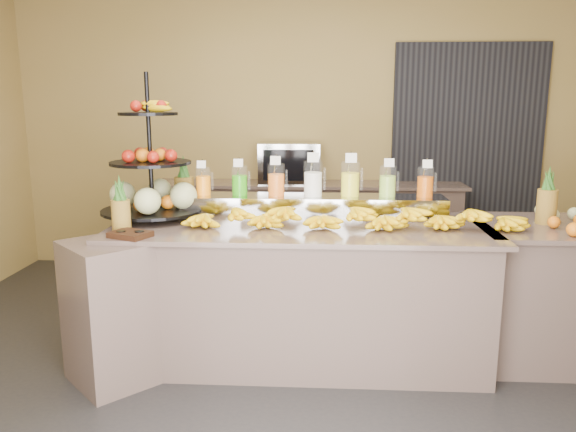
# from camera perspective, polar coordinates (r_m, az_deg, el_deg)

# --- Properties ---
(ground) EXTENTS (6.00, 6.00, 0.00)m
(ground) POSITION_cam_1_polar(r_m,az_deg,el_deg) (3.76, 1.08, -15.91)
(ground) COLOR black
(ground) RESTS_ON ground
(room_envelope) EXTENTS (6.04, 5.02, 2.82)m
(room_envelope) POSITION_cam_1_polar(r_m,az_deg,el_deg) (4.12, 4.31, 13.51)
(room_envelope) COLOR olive
(room_envelope) RESTS_ON ground
(buffet_counter) EXTENTS (2.75, 1.25, 0.93)m
(buffet_counter) POSITION_cam_1_polar(r_m,az_deg,el_deg) (3.82, -0.48, -7.85)
(buffet_counter) COLOR gray
(buffet_counter) RESTS_ON ground
(right_counter) EXTENTS (1.08, 0.88, 0.93)m
(right_counter) POSITION_cam_1_polar(r_m,az_deg,el_deg) (4.25, 25.12, -6.94)
(right_counter) COLOR gray
(right_counter) RESTS_ON ground
(back_ledge) EXTENTS (3.10, 0.55, 0.93)m
(back_ledge) POSITION_cam_1_polar(r_m,az_deg,el_deg) (5.73, 2.00, -1.19)
(back_ledge) COLOR gray
(back_ledge) RESTS_ON ground
(pitcher_tray) EXTENTS (1.85, 0.30, 0.15)m
(pitcher_tray) POSITION_cam_1_polar(r_m,az_deg,el_deg) (3.98, 2.53, 0.99)
(pitcher_tray) COLOR gray
(pitcher_tray) RESTS_ON buffet_counter
(juice_pitcher_orange_a) EXTENTS (0.11, 0.11, 0.26)m
(juice_pitcher_orange_a) POSITION_cam_1_polar(r_m,az_deg,el_deg) (4.04, -8.60, 3.37)
(juice_pitcher_orange_a) COLOR silver
(juice_pitcher_orange_a) RESTS_ON pitcher_tray
(juice_pitcher_green) EXTENTS (0.11, 0.12, 0.27)m
(juice_pitcher_green) POSITION_cam_1_polar(r_m,az_deg,el_deg) (3.99, -4.94, 3.43)
(juice_pitcher_green) COLOR silver
(juice_pitcher_green) RESTS_ON pitcher_tray
(juice_pitcher_orange_b) EXTENTS (0.12, 0.13, 0.30)m
(juice_pitcher_orange_b) POSITION_cam_1_polar(r_m,az_deg,el_deg) (3.96, -1.21, 3.52)
(juice_pitcher_orange_b) COLOR silver
(juice_pitcher_orange_b) RESTS_ON pitcher_tray
(juice_pitcher_milk) EXTENTS (0.13, 0.14, 0.32)m
(juice_pitcher_milk) POSITION_cam_1_polar(r_m,az_deg,el_deg) (3.95, 2.56, 3.61)
(juice_pitcher_milk) COLOR silver
(juice_pitcher_milk) RESTS_ON pitcher_tray
(juice_pitcher_lemon) EXTENTS (0.13, 0.14, 0.32)m
(juice_pitcher_lemon) POSITION_cam_1_polar(r_m,az_deg,el_deg) (3.96, 6.33, 3.55)
(juice_pitcher_lemon) COLOR silver
(juice_pitcher_lemon) RESTS_ON pitcher_tray
(juice_pitcher_lime) EXTENTS (0.12, 0.12, 0.28)m
(juice_pitcher_lime) POSITION_cam_1_polar(r_m,az_deg,el_deg) (3.98, 10.08, 3.31)
(juice_pitcher_lime) COLOR silver
(juice_pitcher_lime) RESTS_ON pitcher_tray
(juice_pitcher_orange_c) EXTENTS (0.11, 0.12, 0.28)m
(juice_pitcher_orange_c) POSITION_cam_1_polar(r_m,az_deg,el_deg) (4.02, 13.76, 3.20)
(juice_pitcher_orange_c) COLOR silver
(juice_pitcher_orange_c) RESTS_ON pitcher_tray
(banana_heap) EXTENTS (2.18, 0.20, 0.18)m
(banana_heap) POSITION_cam_1_polar(r_m,az_deg,el_deg) (3.66, 6.34, 0.11)
(banana_heap) COLOR yellow
(banana_heap) RESTS_ON buffet_counter
(fruit_stand) EXTENTS (0.74, 0.74, 1.00)m
(fruit_stand) POSITION_cam_1_polar(r_m,az_deg,el_deg) (4.00, -12.99, 3.32)
(fruit_stand) COLOR black
(fruit_stand) RESTS_ON buffet_counter
(condiment_caddy) EXTENTS (0.28, 0.25, 0.03)m
(condiment_caddy) POSITION_cam_1_polar(r_m,az_deg,el_deg) (3.52, -15.73, -1.81)
(condiment_caddy) COLOR black
(condiment_caddy) RESTS_ON buffet_counter
(pineapple_left_a) EXTENTS (0.12, 0.12, 0.36)m
(pineapple_left_a) POSITION_cam_1_polar(r_m,az_deg,el_deg) (3.68, -16.62, 0.49)
(pineapple_left_a) COLOR brown
(pineapple_left_a) RESTS_ON buffet_counter
(pineapple_left_b) EXTENTS (0.14, 0.14, 0.42)m
(pineapple_left_b) POSITION_cam_1_polar(r_m,az_deg,el_deg) (4.20, -10.49, 2.54)
(pineapple_left_b) COLOR brown
(pineapple_left_b) RESTS_ON buffet_counter
(oven_warmer) EXTENTS (0.61, 0.43, 0.40)m
(oven_warmer) POSITION_cam_1_polar(r_m,az_deg,el_deg) (5.62, 0.15, 5.43)
(oven_warmer) COLOR gray
(oven_warmer) RESTS_ON back_ledge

